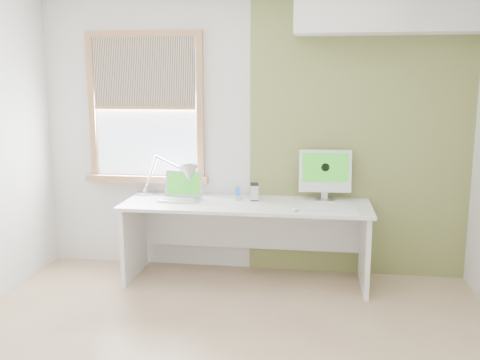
% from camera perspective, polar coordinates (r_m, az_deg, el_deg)
% --- Properties ---
extents(room, '(4.04, 3.54, 2.64)m').
position_cam_1_polar(room, '(3.26, -2.56, 1.82)').
color(room, tan).
rests_on(room, ground).
extents(accent_wall, '(2.00, 0.02, 2.60)m').
position_cam_1_polar(accent_wall, '(4.95, 12.71, 4.58)').
color(accent_wall, olive).
rests_on(accent_wall, room).
extents(soffit, '(1.60, 0.40, 0.42)m').
position_cam_1_polar(soffit, '(4.82, 15.92, 17.40)').
color(soffit, white).
rests_on(soffit, room).
extents(window, '(1.20, 0.14, 1.42)m').
position_cam_1_polar(window, '(5.14, -10.15, 7.62)').
color(window, '#A97145').
rests_on(window, room).
extents(desk, '(2.20, 0.70, 0.73)m').
position_cam_1_polar(desk, '(4.82, 0.73, -4.59)').
color(desk, white).
rests_on(desk, room).
extents(desk_lamp, '(0.67, 0.31, 0.39)m').
position_cam_1_polar(desk_lamp, '(4.93, -6.45, 0.44)').
color(desk_lamp, silver).
rests_on(desk_lamp, desk).
extents(laptop, '(0.37, 0.30, 0.25)m').
position_cam_1_polar(laptop, '(4.87, -6.30, -1.37)').
color(laptop, silver).
rests_on(laptop, desk).
extents(phone_dock, '(0.09, 0.09, 0.14)m').
position_cam_1_polar(phone_dock, '(4.82, -0.24, -1.71)').
color(phone_dock, silver).
rests_on(phone_dock, desk).
extents(external_drive, '(0.09, 0.13, 0.15)m').
position_cam_1_polar(external_drive, '(4.82, 1.55, -1.28)').
color(external_drive, silver).
rests_on(external_drive, desk).
extents(imac, '(0.47, 0.16, 0.46)m').
position_cam_1_polar(imac, '(4.84, 9.15, 0.84)').
color(imac, silver).
rests_on(imac, desk).
extents(keyboard, '(0.46, 0.14, 0.02)m').
position_cam_1_polar(keyboard, '(4.49, 9.88, -3.17)').
color(keyboard, white).
rests_on(keyboard, desk).
extents(mouse, '(0.07, 0.10, 0.03)m').
position_cam_1_polar(mouse, '(4.45, 6.03, -3.17)').
color(mouse, white).
rests_on(mouse, desk).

